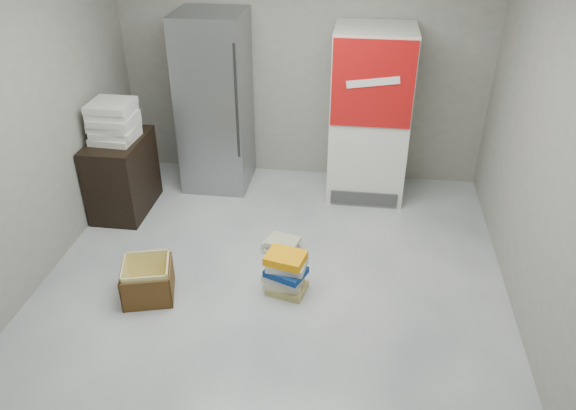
# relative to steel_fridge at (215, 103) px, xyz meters

# --- Properties ---
(ground) EXTENTS (5.00, 5.00, 0.00)m
(ground) POSITION_rel_steel_fridge_xyz_m (0.90, -2.13, -0.95)
(ground) COLOR silver
(ground) RESTS_ON ground
(room_shell) EXTENTS (4.04, 5.04, 2.82)m
(room_shell) POSITION_rel_steel_fridge_xyz_m (0.90, -2.13, 0.85)
(room_shell) COLOR gray
(room_shell) RESTS_ON ground
(steel_fridge) EXTENTS (0.70, 0.72, 1.90)m
(steel_fridge) POSITION_rel_steel_fridge_xyz_m (0.00, 0.00, 0.00)
(steel_fridge) COLOR gray
(steel_fridge) RESTS_ON ground
(coke_cooler) EXTENTS (0.80, 0.73, 1.80)m
(coke_cooler) POSITION_rel_steel_fridge_xyz_m (1.65, -0.01, -0.05)
(coke_cooler) COLOR silver
(coke_cooler) RESTS_ON ground
(wood_shelf) EXTENTS (0.50, 0.80, 0.80)m
(wood_shelf) POSITION_rel_steel_fridge_xyz_m (-0.83, -0.73, -0.55)
(wood_shelf) COLOR black
(wood_shelf) RESTS_ON ground
(supply_box_stack) EXTENTS (0.43, 0.45, 0.39)m
(supply_box_stack) POSITION_rel_steel_fridge_xyz_m (-0.83, -0.73, 0.04)
(supply_box_stack) COLOR white
(supply_box_stack) RESTS_ON wood_shelf
(phonebook_stack_main) EXTENTS (0.39, 0.36, 0.39)m
(phonebook_stack_main) POSITION_rel_steel_fridge_xyz_m (1.03, -1.86, -0.76)
(phonebook_stack_main) COLOR tan
(phonebook_stack_main) RESTS_ON ground
(phonebook_stack_side) EXTENTS (0.37, 0.33, 0.13)m
(phonebook_stack_side) POSITION_rel_steel_fridge_xyz_m (0.90, -1.27, -0.89)
(phonebook_stack_side) COLOR #C0BA8F
(phonebook_stack_side) RESTS_ON ground
(cardboard_box) EXTENTS (0.50, 0.50, 0.33)m
(cardboard_box) POSITION_rel_steel_fridge_xyz_m (-0.11, -2.06, -0.82)
(cardboard_box) COLOR gold
(cardboard_box) RESTS_ON ground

